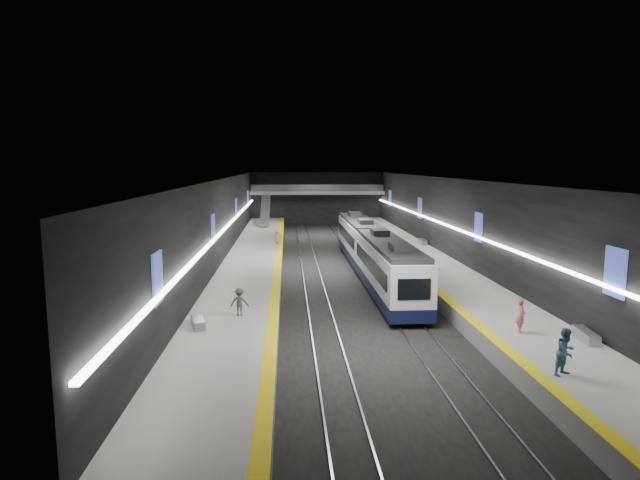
{
  "coord_description": "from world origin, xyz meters",
  "views": [
    {
      "loc": [
        -4.48,
        -47.23,
        9.21
      ],
      "look_at": [
        -1.45,
        2.08,
        2.2
      ],
      "focal_mm": 30.0,
      "sensor_mm": 36.0,
      "label": 1
    }
  ],
  "objects": [
    {
      "name": "passenger_right_b",
      "position": [
        6.34,
        -27.84,
        1.94
      ],
      "size": [
        1.15,
        1.07,
        1.89
      ],
      "primitive_type": "imported",
      "rotation": [
        0.0,
        0.0,
        0.5
      ],
      "color": "teal",
      "rests_on": "platform_right"
    },
    {
      "name": "tile_surface_right",
      "position": [
        7.5,
        0.0,
        1.01
      ],
      "size": [
        5.0,
        70.0,
        0.02
      ],
      "primitive_type": "cube",
      "color": "#A7A8A2",
      "rests_on": "platform_right"
    },
    {
      "name": "ad_posters",
      "position": [
        -0.0,
        1.0,
        4.5
      ],
      "size": [
        19.94,
        53.5,
        2.2
      ],
      "color": "#3A4CAF",
      "rests_on": "wall_left"
    },
    {
      "name": "platform_left",
      "position": [
        -7.5,
        0.0,
        0.5
      ],
      "size": [
        5.0,
        70.0,
        1.0
      ],
      "primitive_type": "cube",
      "color": "slate",
      "rests_on": "ground"
    },
    {
      "name": "cove_light_right",
      "position": [
        9.8,
        0.0,
        3.8
      ],
      "size": [
        0.25,
        68.6,
        0.12
      ],
      "primitive_type": "cube",
      "color": "white",
      "rests_on": "wall_right"
    },
    {
      "name": "passenger_right_a",
      "position": [
        6.9,
        -22.56,
        1.86
      ],
      "size": [
        0.56,
        0.71,
        1.71
      ],
      "primitive_type": "imported",
      "rotation": [
        0.0,
        0.0,
        1.31
      ],
      "color": "#C4495D",
      "rests_on": "platform_right"
    },
    {
      "name": "wall_back",
      "position": [
        0.0,
        35.0,
        4.0
      ],
      "size": [
        20.0,
        0.04,
        8.0
      ],
      "primitive_type": "cube",
      "color": "black",
      "rests_on": "ground"
    },
    {
      "name": "wall_front",
      "position": [
        0.0,
        -35.0,
        4.0
      ],
      "size": [
        20.0,
        0.04,
        8.0
      ],
      "primitive_type": "cube",
      "color": "black",
      "rests_on": "ground"
    },
    {
      "name": "tactile_strip_left",
      "position": [
        -5.3,
        0.0,
        1.02
      ],
      "size": [
        0.6,
        70.0,
        0.02
      ],
      "primitive_type": "cube",
      "color": "yellow",
      "rests_on": "platform_left"
    },
    {
      "name": "bench_right_far",
      "position": [
        9.5,
        6.79,
        1.25
      ],
      "size": [
        0.63,
        2.08,
        0.5
      ],
      "primitive_type": "cube",
      "rotation": [
        0.0,
        0.0,
        -0.03
      ],
      "color": "#99999E",
      "rests_on": "platform_right"
    },
    {
      "name": "train",
      "position": [
        2.5,
        -3.71,
        2.2
      ],
      "size": [
        2.69,
        30.04,
        3.6
      ],
      "color": "#0E1334",
      "rests_on": "ground"
    },
    {
      "name": "wall_right",
      "position": [
        10.0,
        0.0,
        4.0
      ],
      "size": [
        0.04,
        70.0,
        8.0
      ],
      "primitive_type": "cube",
      "color": "black",
      "rests_on": "ground"
    },
    {
      "name": "ground",
      "position": [
        0.0,
        0.0,
        0.0
      ],
      "size": [
        70.0,
        70.0,
        0.0
      ],
      "primitive_type": "plane",
      "color": "black",
      "rests_on": "ground"
    },
    {
      "name": "tactile_strip_right",
      "position": [
        5.3,
        0.0,
        1.02
      ],
      "size": [
        0.6,
        70.0,
        0.02
      ],
      "primitive_type": "cube",
      "color": "yellow",
      "rests_on": "platform_right"
    },
    {
      "name": "ceiling",
      "position": [
        0.0,
        0.0,
        8.0
      ],
      "size": [
        20.0,
        70.0,
        0.04
      ],
      "primitive_type": "cube",
      "rotation": [
        3.14,
        0.0,
        0.0
      ],
      "color": "beige",
      "rests_on": "wall_left"
    },
    {
      "name": "rails",
      "position": [
        -0.0,
        0.0,
        0.06
      ],
      "size": [
        6.52,
        70.0,
        0.12
      ],
      "color": "gray",
      "rests_on": "ground"
    },
    {
      "name": "tile_surface_left",
      "position": [
        -7.5,
        0.0,
        1.01
      ],
      "size": [
        5.0,
        70.0,
        0.02
      ],
      "primitive_type": "cube",
      "color": "#A7A8A2",
      "rests_on": "platform_left"
    },
    {
      "name": "escalator",
      "position": [
        -7.5,
        26.0,
        2.9
      ],
      "size": [
        1.2,
        7.5,
        3.92
      ],
      "primitive_type": "cube",
      "rotation": [
        0.44,
        0.0,
        0.0
      ],
      "color": "#99999E",
      "rests_on": "platform_left"
    },
    {
      "name": "bench_left_near",
      "position": [
        -9.08,
        -20.54,
        1.24
      ],
      "size": [
        1.03,
        2.0,
        0.47
      ],
      "primitive_type": "cube",
      "rotation": [
        0.0,
        0.0,
        0.27
      ],
      "color": "#99999E",
      "rests_on": "platform_left"
    },
    {
      "name": "cove_light_left",
      "position": [
        -9.8,
        0.0,
        3.8
      ],
      "size": [
        0.25,
        68.6,
        0.12
      ],
      "primitive_type": "cube",
      "color": "white",
      "rests_on": "wall_left"
    },
    {
      "name": "passenger_left_b",
      "position": [
        -7.12,
        -18.73,
        1.77
      ],
      "size": [
        1.03,
        0.64,
        1.53
      ],
      "primitive_type": "imported",
      "rotation": [
        0.0,
        0.0,
        3.06
      ],
      "color": "#43444B",
      "rests_on": "platform_left"
    },
    {
      "name": "bench_right_near",
      "position": [
        9.48,
        -23.85,
        1.24
      ],
      "size": [
        0.78,
        2.03,
        0.48
      ],
      "primitive_type": "cube",
      "rotation": [
        0.0,
        0.0,
        -0.12
      ],
      "color": "#99999E",
      "rests_on": "platform_right"
    },
    {
      "name": "wall_left",
      "position": [
        -10.0,
        0.0,
        4.0
      ],
      "size": [
        0.04,
        70.0,
        8.0
      ],
      "primitive_type": "cube",
      "color": "black",
      "rests_on": "ground"
    },
    {
      "name": "bench_left_far",
      "position": [
        -8.73,
        24.92,
        1.25
      ],
      "size": [
        0.83,
        2.12,
        0.5
      ],
      "primitive_type": "cube",
      "rotation": [
        0.0,
        0.0,
        0.13
      ],
      "color": "#99999E",
      "rests_on": "platform_left"
    },
    {
      "name": "passenger_left_a",
      "position": [
        -5.5,
        4.07,
        1.91
      ],
      "size": [
        0.57,
        1.11,
        1.82
      ],
      "primitive_type": "imported",
      "rotation": [
        0.0,
        0.0,
        -1.69
      ],
      "color": "beige",
      "rests_on": "platform_left"
    },
    {
      "name": "platform_right",
      "position": [
        7.5,
        0.0,
        0.5
      ],
      "size": [
        5.0,
        70.0,
        1.0
      ],
      "primitive_type": "cube",
      "color": "slate",
      "rests_on": "ground"
    },
    {
      "name": "mezzanine_bridge",
      "position": [
        0.0,
        32.93,
        5.04
      ],
      "size": [
        20.0,
        3.0,
        1.5
      ],
      "color": "gray",
      "rests_on": "wall_left"
    }
  ]
}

